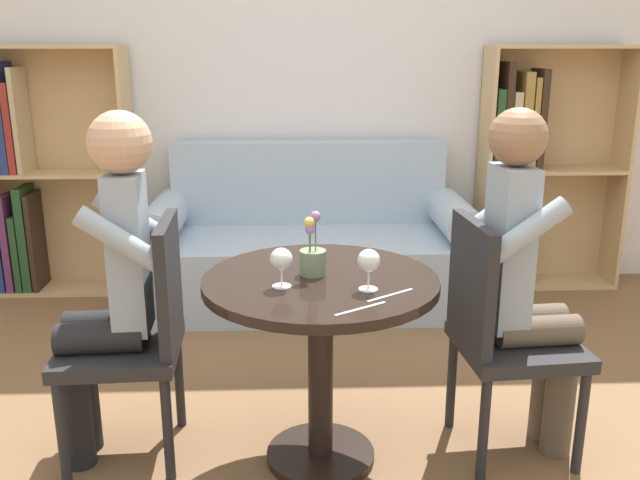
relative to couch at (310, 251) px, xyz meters
name	(u,v)px	position (x,y,z in m)	size (l,w,h in m)	color
ground_plane	(321,458)	(0.00, -1.63, -0.31)	(16.00, 16.00, 0.00)	brown
back_wall	(308,67)	(0.00, 0.42, 1.04)	(5.20, 0.05, 2.70)	silver
round_table	(321,323)	(0.00, -1.63, 0.23)	(0.82, 0.82, 0.71)	black
couch	(310,251)	(0.00, 0.00, 0.00)	(1.88, 0.80, 0.92)	#9EB2C6
bookshelf_left	(40,177)	(-1.63, 0.27, 0.40)	(0.87, 0.28, 1.48)	tan
bookshelf_right	(529,173)	(1.37, 0.27, 0.41)	(0.87, 0.28, 1.48)	tan
chair_left	(139,331)	(-0.65, -1.57, 0.18)	(0.44, 0.44, 0.90)	#232326
chair_right	(500,329)	(0.65, -1.60, 0.18)	(0.46, 0.46, 0.90)	#232326
person_left	(110,280)	(-0.73, -1.57, 0.38)	(0.43, 0.35, 1.28)	black
person_right	(527,280)	(0.74, -1.58, 0.37)	(0.44, 0.36, 1.28)	brown
wine_glass_left	(281,261)	(-0.13, -1.72, 0.49)	(0.07, 0.07, 0.13)	white
wine_glass_right	(369,262)	(0.15, -1.76, 0.50)	(0.07, 0.07, 0.14)	white
flower_vase	(313,256)	(-0.03, -1.60, 0.47)	(0.09, 0.09, 0.23)	gray
knife_left_setting	(390,295)	(0.22, -1.82, 0.40)	(0.16, 0.12, 0.00)	silver
fork_left_setting	(361,309)	(0.11, -1.93, 0.40)	(0.17, 0.11, 0.00)	silver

